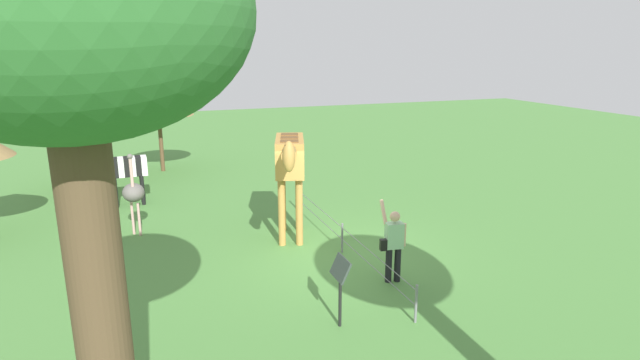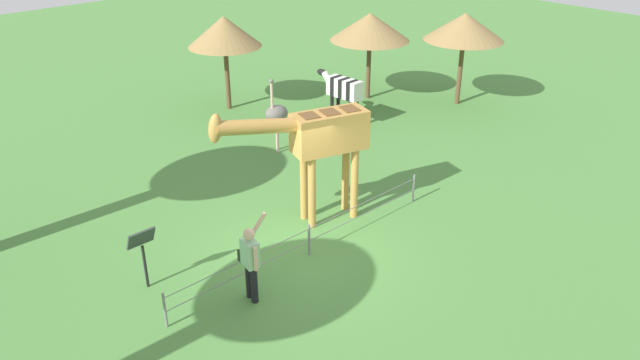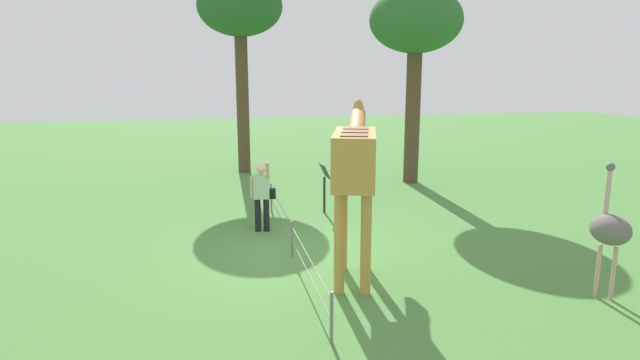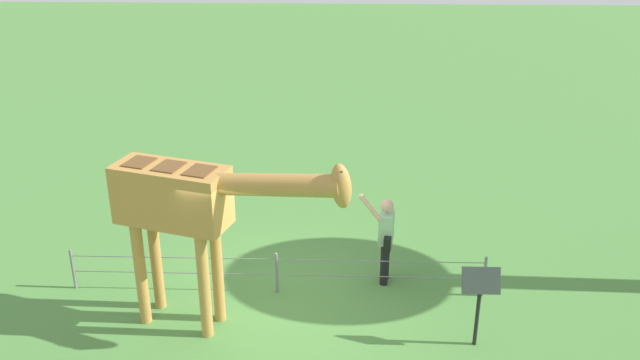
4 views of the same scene
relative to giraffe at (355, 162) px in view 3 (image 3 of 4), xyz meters
The scene contains 8 objects.
ground_plane 2.49m from the giraffe, 32.08° to the left, with size 60.00×60.00×0.00m, color #4C843D.
giraffe is the anchor object (origin of this frame).
visitor 3.50m from the giraffe, 24.43° to the left, with size 0.65×0.59×1.73m.
ostrich 4.28m from the giraffe, 116.28° to the right, with size 0.70×0.56×2.25m.
tree_east 8.91m from the giraffe, 28.23° to the right, with size 2.91×2.91×6.19m.
tree_northeast 10.96m from the giraffe, ahead, with size 2.92×2.92×6.79m.
info_sign 4.45m from the giraffe, ahead, with size 0.56×0.21×1.32m.
wire_fence 2.26m from the giraffe, 39.92° to the left, with size 7.05×0.05×0.75m.
Camera 3 is at (-10.14, 1.79, 3.74)m, focal length 30.15 mm.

